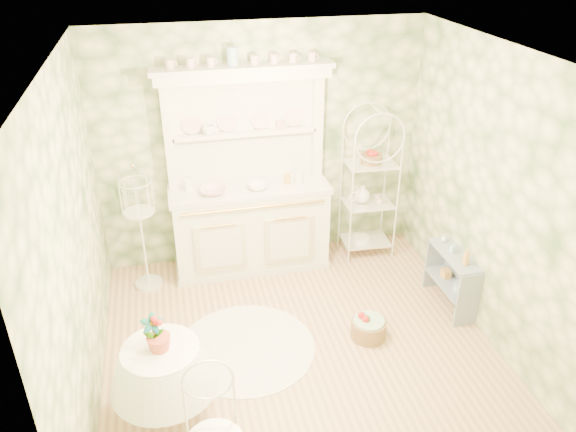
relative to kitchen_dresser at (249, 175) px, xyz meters
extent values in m
plane|color=tan|center=(0.20, -1.52, -1.15)|extent=(3.60, 3.60, 0.00)
plane|color=white|center=(0.20, -1.52, 1.56)|extent=(3.60, 3.60, 0.00)
plane|color=beige|center=(-1.60, -1.52, 0.21)|extent=(3.60, 3.60, 0.00)
plane|color=beige|center=(2.00, -1.52, 0.21)|extent=(3.60, 3.60, 0.00)
plane|color=beige|center=(0.20, 0.28, 0.21)|extent=(3.60, 3.60, 0.00)
plane|color=beige|center=(0.20, -3.32, 0.21)|extent=(3.60, 3.60, 0.00)
cube|color=white|center=(0.00, 0.00, 0.00)|extent=(1.87, 0.61, 2.29)
cube|color=white|center=(1.39, -0.01, -0.30)|extent=(0.54, 0.40, 1.69)
cube|color=gray|center=(1.88, -1.22, -0.84)|extent=(0.29, 0.71, 0.60)
cylinder|color=white|center=(-1.04, -2.09, -0.79)|extent=(0.73, 0.73, 0.72)
cube|color=white|center=(-1.18, -0.15, -0.41)|extent=(0.35, 0.35, 1.47)
cylinder|color=olive|center=(0.88, -1.52, -1.04)|extent=(0.37, 0.37, 0.21)
cylinder|color=white|center=(-0.30, -1.42, -1.14)|extent=(1.68, 1.68, 0.01)
imported|color=white|center=(-0.40, -0.10, -0.13)|extent=(0.29, 0.29, 0.07)
imported|color=white|center=(0.08, -0.09, -0.13)|extent=(0.28, 0.28, 0.07)
imported|color=white|center=(-0.39, 0.16, 0.47)|extent=(0.14, 0.14, 0.10)
imported|color=white|center=(0.38, 0.15, 0.47)|extent=(0.13, 0.13, 0.09)
imported|color=#3F7238|center=(-1.07, -2.10, -0.30)|extent=(0.17, 0.12, 0.33)
imported|color=gold|center=(1.88, -1.40, -0.46)|extent=(0.08, 0.08, 0.18)
imported|color=#90BCD0|center=(1.87, -1.17, -0.49)|extent=(0.06, 0.06, 0.11)
imported|color=silver|center=(1.88, -0.96, -0.50)|extent=(0.08, 0.08, 0.08)
camera|label=1|loc=(-0.83, -5.49, 2.45)|focal=35.00mm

